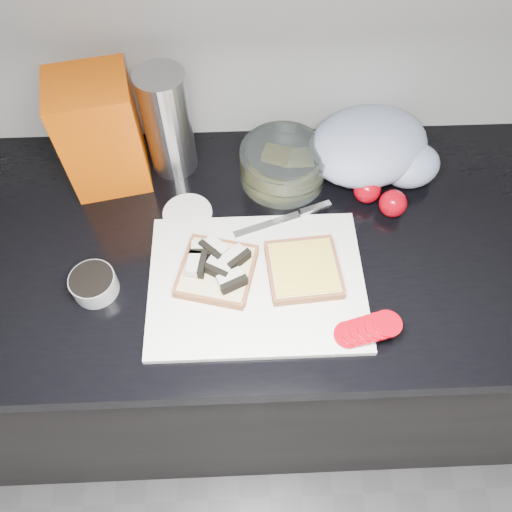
{
  "coord_description": "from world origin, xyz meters",
  "views": [
    {
      "loc": [
        -0.05,
        0.63,
        1.72
      ],
      "look_at": [
        -0.03,
        1.12,
        0.95
      ],
      "focal_mm": 35.0,
      "sensor_mm": 36.0,
      "label": 1
    }
  ],
  "objects_px": {
    "cutting_board": "(257,282)",
    "steel_canister": "(168,124)",
    "glass_bowl": "(283,165)",
    "bread_bag": "(101,133)"
  },
  "relations": [
    {
      "from": "cutting_board",
      "to": "steel_canister",
      "type": "height_order",
      "value": "steel_canister"
    },
    {
      "from": "glass_bowl",
      "to": "steel_canister",
      "type": "bearing_deg",
      "value": 168.67
    },
    {
      "from": "cutting_board",
      "to": "bread_bag",
      "type": "height_order",
      "value": "bread_bag"
    },
    {
      "from": "cutting_board",
      "to": "steel_canister",
      "type": "xyz_separation_m",
      "value": [
        -0.17,
        0.31,
        0.11
      ]
    },
    {
      "from": "cutting_board",
      "to": "bread_bag",
      "type": "relative_size",
      "value": 1.68
    },
    {
      "from": "glass_bowl",
      "to": "steel_canister",
      "type": "relative_size",
      "value": 0.78
    },
    {
      "from": "steel_canister",
      "to": "cutting_board",
      "type": "bearing_deg",
      "value": -61.87
    },
    {
      "from": "glass_bowl",
      "to": "bread_bag",
      "type": "bearing_deg",
      "value": 176.49
    },
    {
      "from": "cutting_board",
      "to": "steel_canister",
      "type": "distance_m",
      "value": 0.37
    },
    {
      "from": "bread_bag",
      "to": "steel_canister",
      "type": "height_order",
      "value": "bread_bag"
    }
  ]
}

